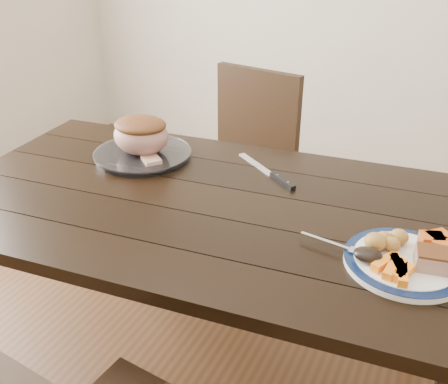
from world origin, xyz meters
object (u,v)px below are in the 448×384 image
at_px(chair_far, 243,163).
at_px(pork_slice, 434,260).
at_px(dinner_plate, 404,263).
at_px(roast_joint, 141,136).
at_px(serving_platter, 143,155).
at_px(dining_table, 204,224).
at_px(carving_knife, 276,176).
at_px(fork, 338,246).

bearing_deg(chair_far, pork_slice, 145.24).
bearing_deg(dinner_plate, pork_slice, -4.76).
height_order(dinner_plate, roast_joint, roast_joint).
bearing_deg(serving_platter, dining_table, -26.89).
height_order(serving_platter, pork_slice, pork_slice).
height_order(chair_far, serving_platter, chair_far).
distance_m(pork_slice, carving_knife, 0.61).
bearing_deg(pork_slice, dining_table, 172.60).
bearing_deg(carving_knife, dining_table, -87.67).
relative_size(dining_table, dinner_plate, 5.82).
bearing_deg(roast_joint, chair_far, 75.94).
distance_m(dining_table, chair_far, 0.77).
distance_m(dinner_plate, fork, 0.16).
bearing_deg(chair_far, carving_knife, 132.95).
height_order(chair_far, pork_slice, chair_far).
distance_m(chair_far, carving_knife, 0.66).
distance_m(chair_far, fork, 1.08).
distance_m(dining_table, pork_slice, 0.68).
bearing_deg(carving_knife, dinner_plate, 0.83).
bearing_deg(serving_platter, chair_far, 75.94).
relative_size(chair_far, carving_knife, 3.39).
height_order(dinner_plate, carving_knife, dinner_plate).
bearing_deg(carving_knife, serving_platter, -138.49).
bearing_deg(serving_platter, pork_slice, -14.45).
relative_size(dining_table, serving_platter, 5.01).
bearing_deg(dining_table, dinner_plate, -7.69).
bearing_deg(dinner_plate, dining_table, 172.31).
bearing_deg(serving_platter, fork, -19.11).
bearing_deg(chair_far, roast_joint, 84.89).
height_order(dinner_plate, fork, fork).
bearing_deg(roast_joint, dining_table, -26.89).
bearing_deg(roast_joint, fork, -19.11).
relative_size(dining_table, chair_far, 1.81).
xyz_separation_m(dining_table, pork_slice, (0.66, -0.09, 0.13)).
bearing_deg(dining_table, pork_slice, -7.40).
relative_size(serving_platter, roast_joint, 1.69).
xyz_separation_m(dinner_plate, roast_joint, (-0.94, 0.25, 0.07)).
xyz_separation_m(dinner_plate, fork, (-0.16, -0.02, 0.01)).
relative_size(pork_slice, carving_knife, 0.32).
relative_size(dinner_plate, roast_joint, 1.45).
bearing_deg(dinner_plate, carving_knife, 145.79).
bearing_deg(pork_slice, carving_knife, 148.80).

